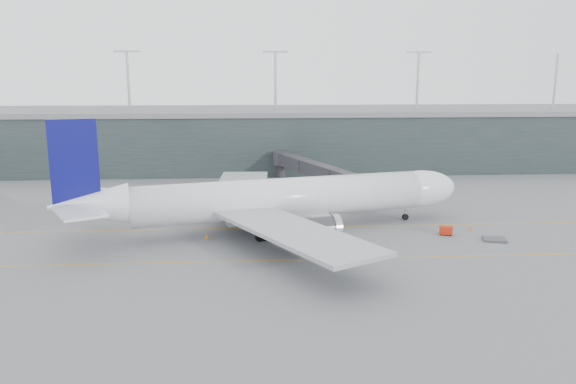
{
  "coord_description": "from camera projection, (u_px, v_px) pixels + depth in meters",
  "views": [
    {
      "loc": [
        -1.13,
        -89.88,
        23.74
      ],
      "look_at": [
        4.59,
        -4.0,
        5.77
      ],
      "focal_mm": 35.0,
      "sensor_mm": 36.0,
      "label": 1
    }
  ],
  "objects": [
    {
      "name": "terminal",
      "position": [
        255.0,
        137.0,
        147.8
      ],
      "size": [
        240.0,
        36.0,
        29.0
      ],
      "color": "#1F292A",
      "rests_on": "ground"
    },
    {
      "name": "taxiline_a",
      "position": [
        259.0,
        228.0,
        88.81
      ],
      "size": [
        160.0,
        0.25,
        0.02
      ],
      "primitive_type": "cube",
      "color": "#BF8312",
      "rests_on": "ground"
    },
    {
      "name": "uld_a",
      "position": [
        224.0,
        204.0,
        101.71
      ],
      "size": [
        2.21,
        1.93,
        1.72
      ],
      "rotation": [
        0.0,
        0.0,
        -0.25
      ],
      "color": "#343439",
      "rests_on": "ground"
    },
    {
      "name": "uld_c",
      "position": [
        251.0,
        201.0,
        103.85
      ],
      "size": [
        2.2,
        1.93,
        1.72
      ],
      "rotation": [
        0.0,
        0.0,
        -0.25
      ],
      "color": "#343439",
      "rests_on": "ground"
    },
    {
      "name": "cone_wing_port",
      "position": [
        299.0,
        205.0,
        102.65
      ],
      "size": [
        0.48,
        0.48,
        0.77
      ],
      "primitive_type": "cone",
      "color": "#D4400B",
      "rests_on": "ground"
    },
    {
      "name": "taxiline_b",
      "position": [
        261.0,
        261.0,
        73.18
      ],
      "size": [
        160.0,
        0.25,
        0.02
      ],
      "primitive_type": "cube",
      "color": "#BF8312",
      "rests_on": "ground"
    },
    {
      "name": "cone_tail",
      "position": [
        207.0,
        236.0,
        82.93
      ],
      "size": [
        0.5,
        0.5,
        0.8
      ],
      "primitive_type": "cone",
      "color": "orange",
      "rests_on": "ground"
    },
    {
      "name": "cone_nose",
      "position": [
        471.0,
        228.0,
        87.42
      ],
      "size": [
        0.45,
        0.45,
        0.72
      ],
      "primitive_type": "cone",
      "color": "#EB460D",
      "rests_on": "ground"
    },
    {
      "name": "baggage_dolly",
      "position": [
        494.0,
        239.0,
        82.02
      ],
      "size": [
        3.8,
        3.35,
        0.32
      ],
      "primitive_type": "cube",
      "rotation": [
        0.0,
        0.0,
        -0.27
      ],
      "color": "#3A3A3F",
      "rests_on": "ground"
    },
    {
      "name": "main_aircraft",
      "position": [
        278.0,
        199.0,
        86.3
      ],
      "size": [
        63.51,
        58.64,
        17.97
      ],
      "rotation": [
        0.0,
        0.0,
        0.23
      ],
      "color": "silver",
      "rests_on": "ground"
    },
    {
      "name": "taxiline_lead_main",
      "position": [
        282.0,
        196.0,
        112.57
      ],
      "size": [
        0.25,
        60.0,
        0.02
      ],
      "primitive_type": "cube",
      "color": "#BF8312",
      "rests_on": "ground"
    },
    {
      "name": "ground",
      "position": [
        259.0,
        222.0,
        92.71
      ],
      "size": [
        320.0,
        320.0,
        0.0
      ],
      "primitive_type": "plane",
      "color": "slate",
      "rests_on": "ground"
    },
    {
      "name": "gse_cart",
      "position": [
        446.0,
        230.0,
        84.81
      ],
      "size": [
        2.26,
        1.83,
        1.33
      ],
      "rotation": [
        0.0,
        0.0,
        -0.35
      ],
      "color": "#A4200B",
      "rests_on": "ground"
    },
    {
      "name": "jet_bridge",
      "position": [
        326.0,
        169.0,
        114.6
      ],
      "size": [
        17.86,
        44.43,
        6.51
      ],
      "rotation": [
        0.0,
        0.0,
        0.36
      ],
      "color": "#2B2A2F",
      "rests_on": "ground"
    },
    {
      "name": "cone_wing_stbd",
      "position": [
        324.0,
        255.0,
        74.47
      ],
      "size": [
        0.44,
        0.44,
        0.7
      ],
      "primitive_type": "cone",
      "color": "orange",
      "rests_on": "ground"
    },
    {
      "name": "uld_b",
      "position": [
        241.0,
        200.0,
        104.45
      ],
      "size": [
        2.29,
        2.01,
        1.78
      ],
      "rotation": [
        0.0,
        0.0,
        -0.25
      ],
      "color": "#343439",
      "rests_on": "ground"
    }
  ]
}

